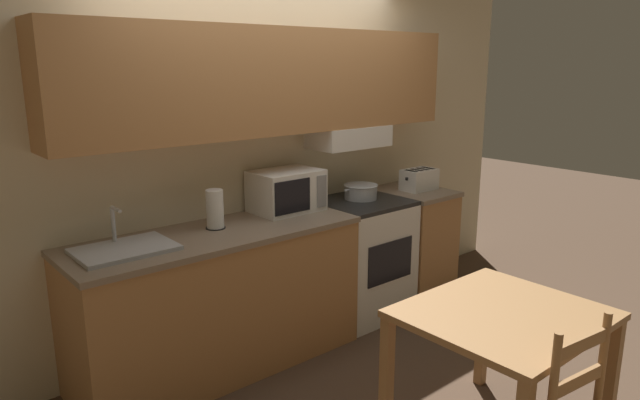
% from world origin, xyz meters
% --- Properties ---
extents(ground_plane, '(16.00, 16.00, 0.00)m').
position_xyz_m(ground_plane, '(0.00, 0.00, 0.00)').
color(ground_plane, '#4C3828').
extents(wall_back, '(5.43, 0.38, 2.55)m').
position_xyz_m(wall_back, '(0.02, -0.07, 1.54)').
color(wall_back, beige).
rests_on(wall_back, ground_plane).
extents(lower_counter_main, '(1.87, 0.66, 0.92)m').
position_xyz_m(lower_counter_main, '(-0.59, -0.32, 0.46)').
color(lower_counter_main, '#B27A47').
rests_on(lower_counter_main, ground_plane).
extents(lower_counter_right_stub, '(0.51, 0.66, 0.92)m').
position_xyz_m(lower_counter_right_stub, '(1.27, -0.32, 0.46)').
color(lower_counter_right_stub, '#B27A47').
rests_on(lower_counter_right_stub, ground_plane).
extents(stove_range, '(0.66, 0.63, 0.92)m').
position_xyz_m(stove_range, '(0.68, -0.31, 0.46)').
color(stove_range, white).
rests_on(stove_range, ground_plane).
extents(cooking_pot, '(0.34, 0.26, 0.11)m').
position_xyz_m(cooking_pot, '(0.72, -0.27, 0.98)').
color(cooking_pot, '#B7BABF').
rests_on(cooking_pot, stove_range).
extents(microwave, '(0.48, 0.35, 0.29)m').
position_xyz_m(microwave, '(0.06, -0.19, 1.07)').
color(microwave, white).
rests_on(microwave, lower_counter_main).
extents(toaster, '(0.31, 0.18, 0.17)m').
position_xyz_m(toaster, '(1.31, -0.35, 1.01)').
color(toaster, white).
rests_on(toaster, lower_counter_right_stub).
extents(sink_basin, '(0.53, 0.38, 0.24)m').
position_xyz_m(sink_basin, '(-1.17, -0.32, 0.94)').
color(sink_basin, '#B7BABF').
rests_on(sink_basin, lower_counter_main).
extents(paper_towel_roll, '(0.13, 0.13, 0.25)m').
position_xyz_m(paper_towel_roll, '(-0.55, -0.25, 1.04)').
color(paper_towel_roll, black).
rests_on(paper_towel_roll, lower_counter_main).
extents(dining_table, '(0.93, 0.84, 0.74)m').
position_xyz_m(dining_table, '(0.10, -1.93, 0.63)').
color(dining_table, '#9E7042').
rests_on(dining_table, ground_plane).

